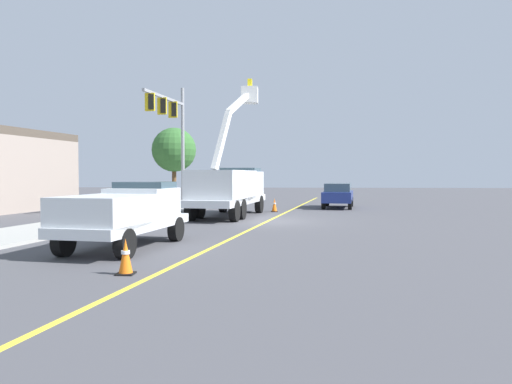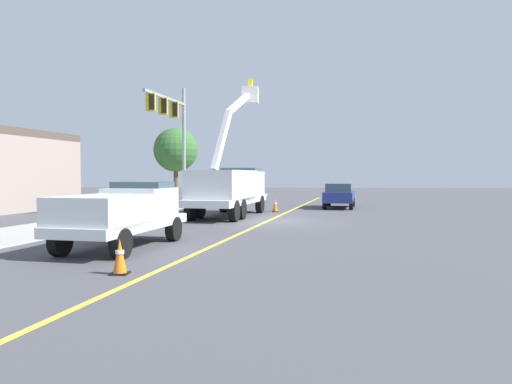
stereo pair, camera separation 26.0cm
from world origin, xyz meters
TOP-DOWN VIEW (x-y plane):
  - ground at (0.00, 0.00)m, footprint 120.00×120.00m
  - sidewalk_far_side at (1.25, 7.93)m, footprint 59.83×12.88m
  - lane_centre_stripe at (0.00, 0.00)m, footprint 49.42×7.92m
  - utility_bucket_truck at (2.89, 2.20)m, footprint 8.49×3.74m
  - service_pickup_truck at (-8.92, 4.07)m, footprint 5.86×2.94m
  - passing_minivan at (10.07, -4.47)m, footprint 5.04×2.62m
  - traffic_cone_leading at (-12.88, 2.73)m, footprint 0.40×0.40m
  - traffic_cone_mid_front at (6.25, -0.20)m, footprint 0.40×0.40m
  - traffic_signal_mast at (6.17, 6.13)m, footprint 5.88×1.17m
  - street_tree_right at (11.91, 7.37)m, footprint 3.25×3.25m

SIDE VIEW (x-z plane):
  - ground at x=0.00m, z-range 0.00..0.00m
  - lane_centre_stripe at x=0.00m, z-range 0.00..0.01m
  - sidewalk_far_side at x=1.25m, z-range 0.00..0.12m
  - traffic_cone_mid_front at x=6.25m, z-range -0.01..0.83m
  - traffic_cone_leading at x=-12.88m, z-range -0.01..0.83m
  - passing_minivan at x=10.07m, z-range 0.13..1.82m
  - service_pickup_truck at x=-8.92m, z-range 0.09..2.15m
  - utility_bucket_truck at x=2.89m, z-range -2.21..5.46m
  - street_tree_right at x=11.91m, z-range 1.22..6.96m
  - traffic_signal_mast at x=6.17m, z-range 1.44..9.38m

